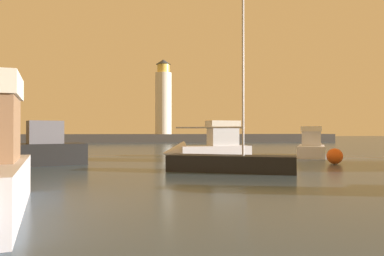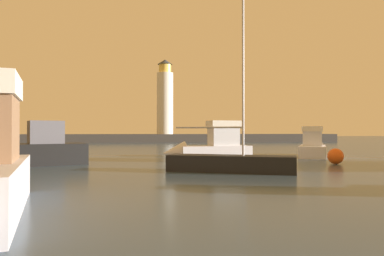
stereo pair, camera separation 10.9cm
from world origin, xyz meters
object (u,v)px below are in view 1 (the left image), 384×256
motorboat_1 (6,152)px  sailboat_moored (231,162)px  motorboat_4 (208,148)px  lighthouse (163,99)px  mooring_buoy (335,156)px  motorboat_5 (312,148)px

motorboat_1 → sailboat_moored: 13.44m
motorboat_4 → sailboat_moored: (-0.13, -7.33, -0.44)m
lighthouse → motorboat_1: bearing=-104.8°
motorboat_1 → mooring_buoy: size_ratio=8.77×
motorboat_5 → sailboat_moored: size_ratio=0.79×
motorboat_1 → sailboat_moored: size_ratio=0.99×
motorboat_4 → mooring_buoy: 8.45m
lighthouse → mooring_buoy: 48.55m
motorboat_1 → lighthouse: bearing=75.2°
motorboat_4 → sailboat_moored: size_ratio=0.75×
motorboat_4 → motorboat_5: motorboat_4 is taller
lighthouse → motorboat_5: lighthouse is taller
lighthouse → motorboat_1: size_ratio=1.61×
motorboat_1 → motorboat_4: 12.91m
motorboat_1 → motorboat_5: motorboat_1 is taller
lighthouse → motorboat_5: 41.85m
motorboat_1 → mooring_buoy: (20.21, -1.29, -0.34)m
motorboat_5 → sailboat_moored: sailboat_moored is taller
motorboat_5 → sailboat_moored: bearing=-131.7°
mooring_buoy → motorboat_1: bearing=176.3°
lighthouse → sailboat_moored: (0.42, -50.78, -7.70)m
motorboat_4 → mooring_buoy: size_ratio=6.58×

